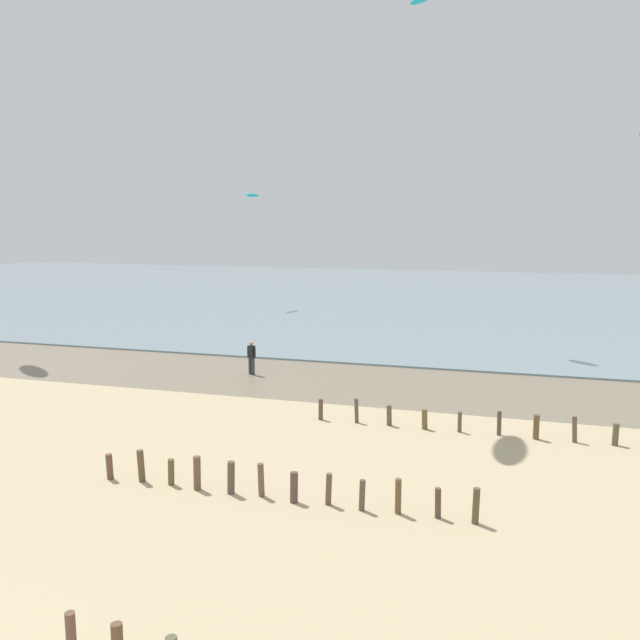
% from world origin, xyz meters
% --- Properties ---
extents(wet_sand_strip, '(120.00, 8.08, 0.01)m').
position_xyz_m(wet_sand_strip, '(0.00, 24.99, 0.00)').
color(wet_sand_strip, '#7A6D59').
rests_on(wet_sand_strip, ground).
extents(sea, '(160.00, 70.00, 0.10)m').
position_xyz_m(sea, '(0.00, 64.03, 0.05)').
color(sea, gray).
rests_on(sea, ground).
extents(groyne_mid, '(10.98, 0.36, 1.00)m').
position_xyz_m(groyne_mid, '(1.31, 10.89, 0.45)').
color(groyne_mid, brown).
rests_on(groyne_mid, ground).
extents(person_by_waterline, '(0.53, 0.34, 1.71)m').
position_xyz_m(person_by_waterline, '(-5.06, 25.20, 0.92)').
color(person_by_waterline, '#383842').
rests_on(person_by_waterline, ground).
extents(kite_aloft_4, '(0.95, 1.99, 0.34)m').
position_xyz_m(kite_aloft_4, '(-15.48, 50.56, 9.92)').
color(kite_aloft_4, '#19B2B7').
extents(kite_aloft_7, '(1.88, 1.78, 0.31)m').
position_xyz_m(kite_aloft_7, '(0.99, 38.66, 21.29)').
color(kite_aloft_7, '#19B2B7').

